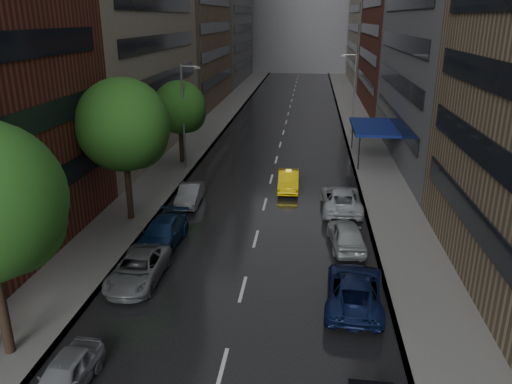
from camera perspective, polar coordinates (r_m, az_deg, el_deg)
road at (r=63.04m, az=3.36°, el=7.61°), size 14.00×140.00×0.01m
sidewalk_left at (r=64.09m, az=-4.78°, el=7.84°), size 4.00×140.00×0.15m
sidewalk_right at (r=63.24m, az=11.60°, el=7.35°), size 4.00×140.00×0.15m
building_far at (r=129.72m, az=5.21°, el=20.71°), size 40.00×14.00×32.00m
tree_mid at (r=32.58m, az=-14.95°, el=7.41°), size 5.90×5.90×9.40m
tree_far at (r=45.69m, az=-8.74°, el=9.53°), size 4.76×4.76×7.58m
taxi at (r=39.08m, az=3.73°, el=1.32°), size 1.70×4.54×1.48m
parked_cars_left at (r=28.21m, az=-11.88°, el=-6.49°), size 2.38×23.46×1.52m
parked_cars_right at (r=27.94m, az=10.54°, el=-6.51°), size 3.02×25.79×1.60m
street_lamp_left at (r=43.74m, az=-8.21°, el=8.73°), size 1.74×0.22×9.00m
street_lamp_right at (r=57.40m, az=11.05°, el=11.08°), size 1.74×0.22×9.00m
awning at (r=48.02m, az=13.31°, el=7.22°), size 4.00×8.00×3.12m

